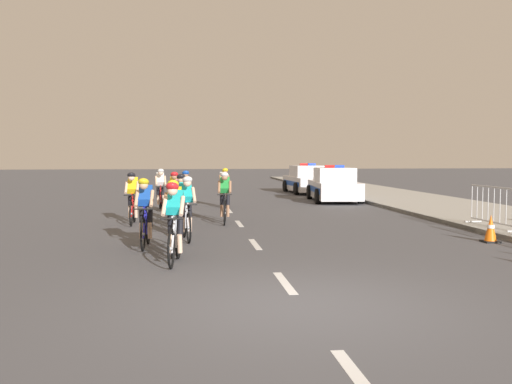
{
  "coord_description": "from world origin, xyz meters",
  "views": [
    {
      "loc": [
        -1.52,
        -7.52,
        2.0
      ],
      "look_at": [
        0.18,
        6.73,
        1.1
      ],
      "focal_mm": 40.67,
      "sensor_mm": 36.0,
      "label": 1
    }
  ],
  "objects_px": {
    "cyclist_second": "(174,216)",
    "cyclist_lead": "(175,222)",
    "cyclist_third": "(145,212)",
    "cyclist_eleventh": "(161,189)",
    "cyclist_eighth": "(175,196)",
    "police_car_second": "(307,180)",
    "cyclist_fourth": "(186,207)",
    "cyclist_ninth": "(185,193)",
    "cyclist_tenth": "(224,187)",
    "police_car_nearest": "(334,186)",
    "cyclist_sixth": "(133,198)",
    "cyclist_seventh": "(225,197)",
    "cyclist_fifth": "(181,201)",
    "traffic_cone_mid": "(491,229)",
    "crowd_barrier_rear": "(494,207)"
  },
  "relations": [
    {
      "from": "cyclist_fifth",
      "to": "cyclist_eighth",
      "type": "bearing_deg",
      "value": 95.86
    },
    {
      "from": "cyclist_eighth",
      "to": "traffic_cone_mid",
      "type": "height_order",
      "value": "cyclist_eighth"
    },
    {
      "from": "cyclist_second",
      "to": "cyclist_third",
      "type": "bearing_deg",
      "value": 124.13
    },
    {
      "from": "cyclist_fourth",
      "to": "cyclist_seventh",
      "type": "bearing_deg",
      "value": 71.28
    },
    {
      "from": "cyclist_ninth",
      "to": "police_car_nearest",
      "type": "height_order",
      "value": "police_car_nearest"
    },
    {
      "from": "cyclist_sixth",
      "to": "cyclist_tenth",
      "type": "height_order",
      "value": "same"
    },
    {
      "from": "cyclist_sixth",
      "to": "cyclist_seventh",
      "type": "distance_m",
      "value": 2.68
    },
    {
      "from": "cyclist_tenth",
      "to": "police_car_nearest",
      "type": "xyz_separation_m",
      "value": [
        4.97,
        2.46,
        -0.11
      ]
    },
    {
      "from": "cyclist_lead",
      "to": "cyclist_fifth",
      "type": "bearing_deg",
      "value": 89.04
    },
    {
      "from": "cyclist_fifth",
      "to": "traffic_cone_mid",
      "type": "bearing_deg",
      "value": -22.38
    },
    {
      "from": "cyclist_third",
      "to": "cyclist_eleventh",
      "type": "height_order",
      "value": "same"
    },
    {
      "from": "cyclist_seventh",
      "to": "cyclist_fifth",
      "type": "bearing_deg",
      "value": -129.58
    },
    {
      "from": "cyclist_third",
      "to": "crowd_barrier_rear",
      "type": "height_order",
      "value": "cyclist_third"
    },
    {
      "from": "police_car_second",
      "to": "cyclist_third",
      "type": "bearing_deg",
      "value": -112.3
    },
    {
      "from": "cyclist_ninth",
      "to": "cyclist_eighth",
      "type": "bearing_deg",
      "value": -101.87
    },
    {
      "from": "cyclist_lead",
      "to": "cyclist_eighth",
      "type": "distance_m",
      "value": 6.86
    },
    {
      "from": "traffic_cone_mid",
      "to": "cyclist_seventh",
      "type": "bearing_deg",
      "value": 142.79
    },
    {
      "from": "cyclist_second",
      "to": "cyclist_lead",
      "type": "bearing_deg",
      "value": -88.41
    },
    {
      "from": "cyclist_fourth",
      "to": "traffic_cone_mid",
      "type": "xyz_separation_m",
      "value": [
        6.98,
        -1.13,
        -0.48
      ]
    },
    {
      "from": "cyclist_third",
      "to": "cyclist_seventh",
      "type": "xyz_separation_m",
      "value": [
        2.0,
        4.31,
        0.0
      ]
    },
    {
      "from": "cyclist_sixth",
      "to": "cyclist_ninth",
      "type": "bearing_deg",
      "value": 52.17
    },
    {
      "from": "cyclist_seventh",
      "to": "cyclist_third",
      "type": "bearing_deg",
      "value": -114.91
    },
    {
      "from": "cyclist_fifth",
      "to": "cyclist_seventh",
      "type": "xyz_separation_m",
      "value": [
        1.26,
        1.52,
        0.0
      ]
    },
    {
      "from": "cyclist_fourth",
      "to": "police_car_second",
      "type": "xyz_separation_m",
      "value": [
        6.42,
        16.8,
        -0.11
      ]
    },
    {
      "from": "cyclist_sixth",
      "to": "traffic_cone_mid",
      "type": "height_order",
      "value": "cyclist_sixth"
    },
    {
      "from": "cyclist_third",
      "to": "cyclist_ninth",
      "type": "bearing_deg",
      "value": 82.51
    },
    {
      "from": "cyclist_eighth",
      "to": "crowd_barrier_rear",
      "type": "height_order",
      "value": "cyclist_eighth"
    },
    {
      "from": "police_car_nearest",
      "to": "crowd_barrier_rear",
      "type": "relative_size",
      "value": 1.95
    },
    {
      "from": "cyclist_second",
      "to": "cyclist_ninth",
      "type": "bearing_deg",
      "value": 88.49
    },
    {
      "from": "cyclist_eleventh",
      "to": "cyclist_eighth",
      "type": "bearing_deg",
      "value": -81.41
    },
    {
      "from": "cyclist_seventh",
      "to": "cyclist_lead",
      "type": "bearing_deg",
      "value": -102.01
    },
    {
      "from": "cyclist_lead",
      "to": "cyclist_second",
      "type": "xyz_separation_m",
      "value": [
        -0.03,
        1.01,
        0.0
      ]
    },
    {
      "from": "cyclist_ninth",
      "to": "cyclist_sixth",
      "type": "bearing_deg",
      "value": -127.83
    },
    {
      "from": "cyclist_third",
      "to": "cyclist_seventh",
      "type": "distance_m",
      "value": 4.76
    },
    {
      "from": "cyclist_second",
      "to": "cyclist_sixth",
      "type": "distance_m",
      "value": 5.5
    },
    {
      "from": "cyclist_sixth",
      "to": "police_car_second",
      "type": "xyz_separation_m",
      "value": [
        7.97,
        13.4,
        -0.11
      ]
    },
    {
      "from": "cyclist_second",
      "to": "cyclist_fifth",
      "type": "bearing_deg",
      "value": 88.36
    },
    {
      "from": "cyclist_third",
      "to": "police_car_second",
      "type": "relative_size",
      "value": 0.39
    },
    {
      "from": "cyclist_lead",
      "to": "cyclist_third",
      "type": "bearing_deg",
      "value": 108.88
    },
    {
      "from": "cyclist_third",
      "to": "traffic_cone_mid",
      "type": "xyz_separation_m",
      "value": [
        7.86,
        -0.13,
        -0.48
      ]
    },
    {
      "from": "cyclist_fourth",
      "to": "cyclist_seventh",
      "type": "relative_size",
      "value": 1.0
    },
    {
      "from": "cyclist_eighth",
      "to": "police_car_nearest",
      "type": "height_order",
      "value": "police_car_nearest"
    },
    {
      "from": "cyclist_lead",
      "to": "cyclist_third",
      "type": "xyz_separation_m",
      "value": [
        -0.67,
        1.96,
        0.0
      ]
    },
    {
      "from": "cyclist_fourth",
      "to": "cyclist_lead",
      "type": "bearing_deg",
      "value": -94.1
    },
    {
      "from": "cyclist_seventh",
      "to": "police_car_second",
      "type": "bearing_deg",
      "value": 68.55
    },
    {
      "from": "cyclist_eleventh",
      "to": "traffic_cone_mid",
      "type": "relative_size",
      "value": 2.69
    },
    {
      "from": "cyclist_third",
      "to": "cyclist_sixth",
      "type": "height_order",
      "value": "same"
    },
    {
      "from": "cyclist_tenth",
      "to": "cyclist_sixth",
      "type": "bearing_deg",
      "value": -119.83
    },
    {
      "from": "cyclist_seventh",
      "to": "cyclist_tenth",
      "type": "height_order",
      "value": "same"
    },
    {
      "from": "cyclist_second",
      "to": "police_car_nearest",
      "type": "height_order",
      "value": "police_car_nearest"
    }
  ]
}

